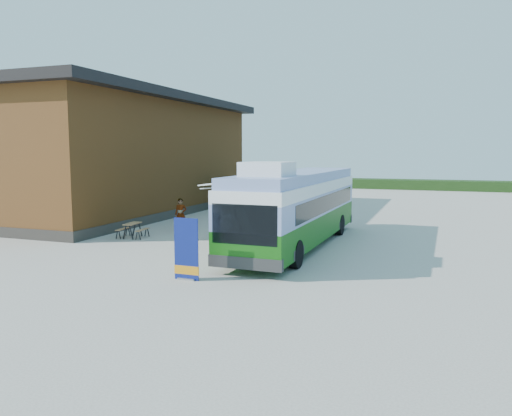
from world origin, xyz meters
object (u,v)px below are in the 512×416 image
at_px(banner, 186,255).
at_px(person_a, 181,214).
at_px(picnic_table, 133,227).
at_px(slurry_tanker, 250,193).
at_px(bus, 297,206).
at_px(person_b, 250,201).

relative_size(banner, person_a, 1.20).
bearing_deg(banner, picnic_table, 136.12).
relative_size(person_a, slurry_tanker, 0.32).
distance_m(bus, picnic_table, 7.81).
relative_size(banner, slurry_tanker, 0.38).
bearing_deg(person_b, picnic_table, 11.03).
distance_m(banner, picnic_table, 8.42).
xyz_separation_m(bus, banner, (-1.73, -6.57, -0.93)).
bearing_deg(bus, person_b, 122.80).
distance_m(banner, slurry_tanker, 18.78).
relative_size(picnic_table, person_a, 0.82).
height_order(person_a, slurry_tanker, slurry_tanker).
xyz_separation_m(bus, person_a, (-6.75, 2.25, -0.92)).
xyz_separation_m(bus, person_b, (-5.48, 8.82, -0.82)).
bearing_deg(picnic_table, person_a, 65.67).
bearing_deg(bus, slurry_tanker, 120.24).
height_order(bus, person_b, bus).
relative_size(picnic_table, slurry_tanker, 0.26).
bearing_deg(person_b, bus, 56.06).
distance_m(banner, person_b, 15.83).
bearing_deg(person_a, person_b, 54.21).
bearing_deg(banner, slurry_tanker, 105.69).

